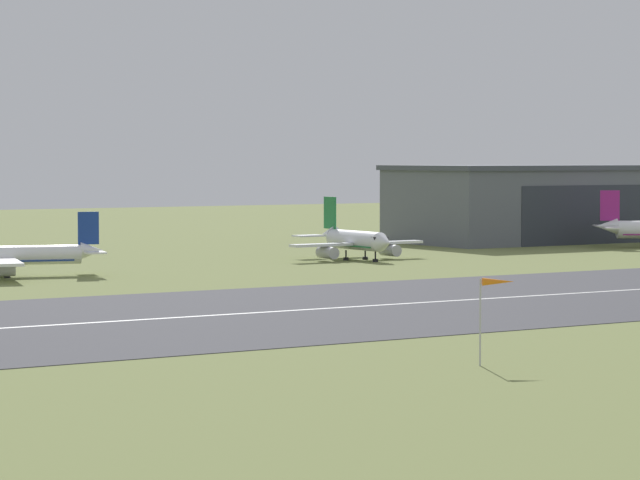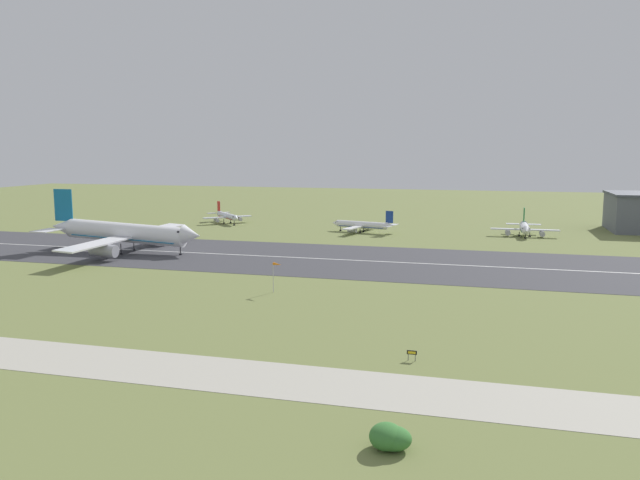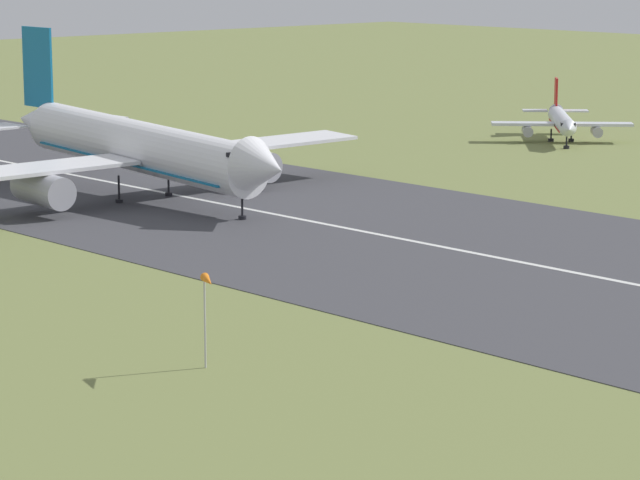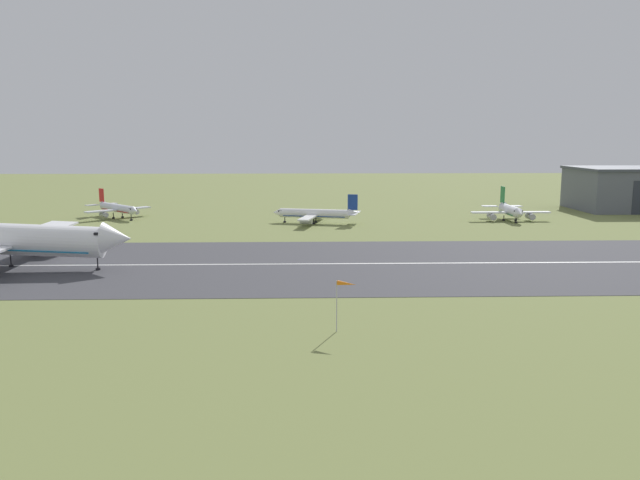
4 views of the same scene
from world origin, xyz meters
name	(u,v)px [view 1 (image 1 of 4)]	position (x,y,z in m)	size (l,w,h in m)	color
runway_strip	(521,297)	(0.00, 122.79, 0.03)	(504.09, 51.66, 0.06)	#3D3D42
runway_centreline	(521,296)	(0.00, 122.79, 0.07)	(453.68, 0.70, 0.01)	silver
hangar_building	(547,203)	(78.66, 211.77, 7.18)	(58.69, 28.46, 14.32)	slate
airplane_parked_west	(355,241)	(18.12, 185.02, 2.93)	(23.23, 18.89, 9.55)	silver
airplane_parked_far_east	(7,256)	(-39.11, 180.74, 2.72)	(25.67, 24.46, 8.47)	white
windsock_pole	(496,287)	(-37.58, 79.74, 5.93)	(2.49, 1.65, 6.62)	#B7B7BC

